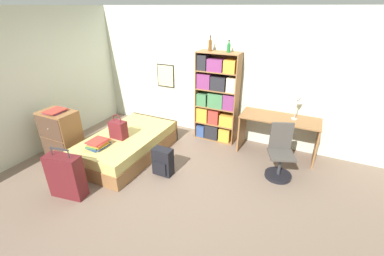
# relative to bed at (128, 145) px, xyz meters

# --- Properties ---
(ground_plane) EXTENTS (14.00, 14.00, 0.00)m
(ground_plane) POSITION_rel_bed_xyz_m (0.70, -0.02, -0.22)
(ground_plane) COLOR #756051
(wall_back) EXTENTS (10.00, 0.09, 2.60)m
(wall_back) POSITION_rel_bed_xyz_m (0.70, 1.59, 1.08)
(wall_back) COLOR beige
(wall_back) RESTS_ON ground_plane
(wall_left) EXTENTS (0.06, 10.00, 2.60)m
(wall_left) POSITION_rel_bed_xyz_m (-1.64, -0.02, 1.08)
(wall_left) COLOR beige
(wall_left) RESTS_ON ground_plane
(bed) EXTENTS (1.10, 1.90, 0.44)m
(bed) POSITION_rel_bed_xyz_m (0.00, 0.00, 0.00)
(bed) COLOR olive
(bed) RESTS_ON ground_plane
(handbag) EXTENTS (0.29, 0.18, 0.45)m
(handbag) POSITION_rel_bed_xyz_m (-0.04, -0.17, 0.39)
(handbag) COLOR maroon
(handbag) RESTS_ON bed
(book_stack_on_bed) EXTENTS (0.31, 0.40, 0.12)m
(book_stack_on_bed) POSITION_rel_bed_xyz_m (-0.13, -0.59, 0.28)
(book_stack_on_bed) COLOR #334C84
(book_stack_on_bed) RESTS_ON bed
(suitcase) EXTENTS (0.55, 0.30, 0.81)m
(suitcase) POSITION_rel_bed_xyz_m (-0.07, -1.32, 0.12)
(suitcase) COLOR #5B191E
(suitcase) RESTS_ON ground_plane
(dresser) EXTENTS (0.63, 0.46, 0.91)m
(dresser) POSITION_rel_bed_xyz_m (-1.04, -0.57, 0.24)
(dresser) COLOR olive
(dresser) RESTS_ON ground_plane
(magazine_pile_on_dresser) EXTENTS (0.32, 0.33, 0.05)m
(magazine_pile_on_dresser) POSITION_rel_bed_xyz_m (-1.02, -0.59, 0.71)
(magazine_pile_on_dresser) COLOR #7A336B
(magazine_pile_on_dresser) RESTS_ON dresser
(bookcase) EXTENTS (0.84, 0.36, 1.81)m
(bookcase) POSITION_rel_bed_xyz_m (1.24, 1.35, 0.65)
(bookcase) COLOR olive
(bookcase) RESTS_ON ground_plane
(bottle_green) EXTENTS (0.07, 0.07, 0.28)m
(bottle_green) POSITION_rel_bed_xyz_m (1.06, 1.36, 1.70)
(bottle_green) COLOR brown
(bottle_green) RESTS_ON bookcase
(bottle_brown) EXTENTS (0.07, 0.07, 0.22)m
(bottle_brown) POSITION_rel_bed_xyz_m (1.43, 1.36, 1.68)
(bottle_brown) COLOR #1E6B2D
(bottle_brown) RESTS_ON bookcase
(desk) EXTENTS (1.40, 0.58, 0.75)m
(desk) POSITION_rel_bed_xyz_m (2.51, 1.25, 0.32)
(desk) COLOR olive
(desk) RESTS_ON ground_plane
(desk_lamp) EXTENTS (0.15, 0.11, 0.48)m
(desk_lamp) POSITION_rel_bed_xyz_m (2.77, 1.28, 0.87)
(desk_lamp) COLOR #ADA89E
(desk_lamp) RESTS_ON desk
(desk_chair) EXTENTS (0.51, 0.51, 0.91)m
(desk_chair) POSITION_rel_bed_xyz_m (2.67, 0.55, 0.08)
(desk_chair) COLOR black
(desk_chair) RESTS_ON ground_plane
(backpack) EXTENTS (0.33, 0.21, 0.48)m
(backpack) POSITION_rel_bed_xyz_m (0.92, -0.25, 0.02)
(backpack) COLOR black
(backpack) RESTS_ON ground_plane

